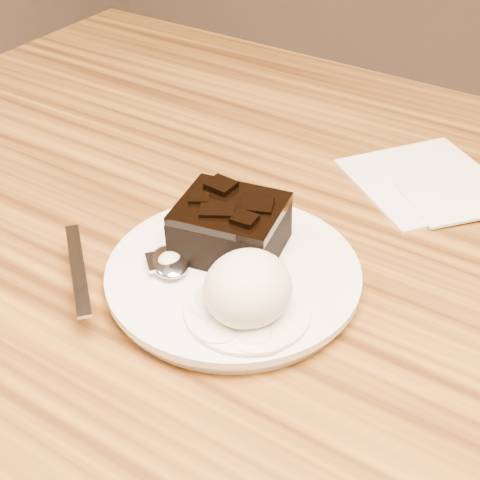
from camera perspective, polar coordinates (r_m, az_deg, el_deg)
The scene contains 10 objects.
plate at distance 0.57m, azimuth -0.55°, elevation -3.06°, with size 0.21×0.21×0.02m, color white.
brownie at distance 0.57m, azimuth -0.78°, elevation 0.79°, with size 0.08×0.07×0.04m, color black.
ice_cream_scoop at distance 0.51m, azimuth 0.64°, elevation -4.00°, with size 0.06×0.07×0.05m, color #EEE0C8.
melt_puddle at distance 0.52m, azimuth 0.63°, elevation -5.79°, with size 0.10×0.10×0.00m, color white.
spoon at distance 0.56m, azimuth -5.81°, elevation -1.94°, with size 0.03×0.17×0.01m, color silver, non-canonical shape.
napkin at distance 0.72m, azimuth 15.04°, elevation 4.81°, with size 0.14×0.14×0.01m, color white.
crumb_a at distance 0.59m, azimuth -4.31°, elevation 0.18°, with size 0.01×0.01×0.00m, color black.
crumb_b at distance 0.56m, azimuth -5.55°, elevation -2.45°, with size 0.01×0.01×0.00m, color black.
crumb_c at distance 0.58m, azimuth -0.45°, elevation -0.88°, with size 0.01×0.00×0.00m, color black.
crumb_d at distance 0.54m, azimuth 2.94°, elevation -4.45°, with size 0.01×0.01×0.00m, color black.
Camera 1 is at (0.19, -0.43, 1.12)m, focal length 51.86 mm.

